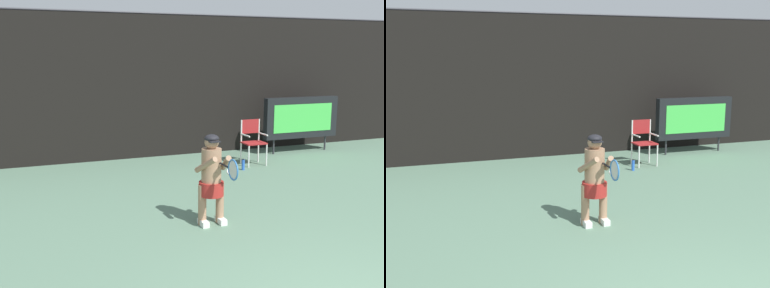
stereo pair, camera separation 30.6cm
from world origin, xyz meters
TOP-DOWN VIEW (x-y plane):
  - backdrop_screen at (0.00, 8.50)m, footprint 18.00×0.12m
  - scoreboard at (4.07, 7.60)m, footprint 2.20×0.21m
  - umpire_chair at (2.17, 6.80)m, footprint 0.52×0.44m
  - water_bottle at (1.70, 6.35)m, footprint 0.07×0.07m
  - tennis_player at (-0.34, 3.48)m, footprint 0.53×0.61m
  - tennis_racket at (-0.27, 2.91)m, footprint 0.03×0.60m

SIDE VIEW (x-z plane):
  - water_bottle at x=1.70m, z-range -0.01..0.26m
  - umpire_chair at x=2.17m, z-range 0.08..1.16m
  - tennis_player at x=-0.34m, z-range 0.05..1.48m
  - scoreboard at x=4.07m, z-range 0.20..1.70m
  - tennis_racket at x=-0.27m, z-range 0.85..1.16m
  - backdrop_screen at x=0.00m, z-range -0.02..3.64m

